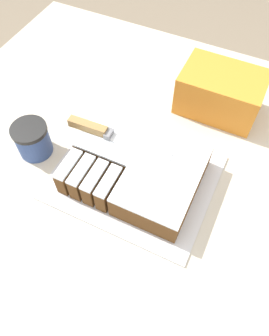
{
  "coord_description": "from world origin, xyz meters",
  "views": [
    {
      "loc": [
        0.14,
        -0.46,
        1.66
      ],
      "look_at": [
        -0.05,
        -0.06,
        0.99
      ],
      "focal_mm": 35.0,
      "sensor_mm": 36.0,
      "label": 1
    }
  ],
  "objects_px": {
    "storage_box": "(220,92)",
    "coffee_cup": "(33,140)",
    "cake": "(137,168)",
    "knife": "(100,131)",
    "cake_board": "(134,177)"
  },
  "relations": [
    {
      "from": "cake_board",
      "to": "knife",
      "type": "bearing_deg",
      "value": 162.35
    },
    {
      "from": "cake",
      "to": "knife",
      "type": "distance_m",
      "value": 0.13
    },
    {
      "from": "knife",
      "to": "coffee_cup",
      "type": "bearing_deg",
      "value": -159.15
    },
    {
      "from": "cake_board",
      "to": "storage_box",
      "type": "height_order",
      "value": "storage_box"
    },
    {
      "from": "cake_board",
      "to": "knife",
      "type": "xyz_separation_m",
      "value": [
        -0.11,
        0.04,
        0.09
      ]
    },
    {
      "from": "cake_board",
      "to": "coffee_cup",
      "type": "distance_m",
      "value": 0.28
    },
    {
      "from": "cake_board",
      "to": "cake",
      "type": "bearing_deg",
      "value": 38.33
    },
    {
      "from": "storage_box",
      "to": "coffee_cup",
      "type": "bearing_deg",
      "value": -137.14
    },
    {
      "from": "coffee_cup",
      "to": "storage_box",
      "type": "distance_m",
      "value": 0.53
    },
    {
      "from": "knife",
      "to": "cake",
      "type": "bearing_deg",
      "value": -17.78
    },
    {
      "from": "cake_board",
      "to": "storage_box",
      "type": "bearing_deg",
      "value": 70.8
    },
    {
      "from": "cake_board",
      "to": "cake",
      "type": "distance_m",
      "value": 0.04
    },
    {
      "from": "coffee_cup",
      "to": "storage_box",
      "type": "xyz_separation_m",
      "value": [
        0.39,
        0.36,
        0.02
      ]
    },
    {
      "from": "knife",
      "to": "storage_box",
      "type": "distance_m",
      "value": 0.37
    },
    {
      "from": "coffee_cup",
      "to": "storage_box",
      "type": "height_order",
      "value": "storage_box"
    }
  ]
}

